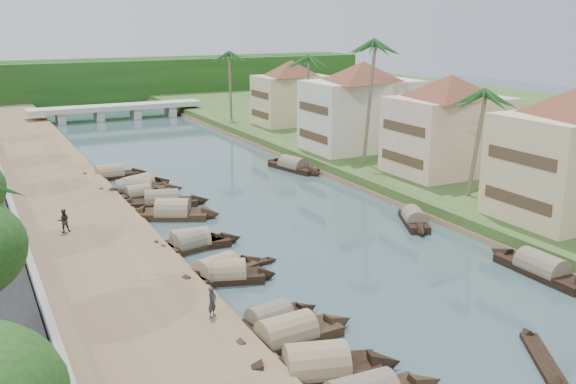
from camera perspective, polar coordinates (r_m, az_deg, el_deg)
name	(u,v)px	position (r m, az deg, el deg)	size (l,w,h in m)	color
ground	(353,261)	(44.73, 5.79, -6.12)	(220.00, 220.00, 0.00)	#364C51
left_bank	(66,211)	(57.52, -19.15, -1.61)	(10.00, 180.00, 0.80)	brown
right_bank	(401,167)	(70.75, 10.03, 2.23)	(16.00, 180.00, 1.20)	#2B461C
retaining_wall	(11,207)	(56.92, -23.40, -1.20)	(0.40, 180.00, 1.10)	slate
treeline	(85,81)	(137.34, -17.60, 9.42)	(120.00, 14.00, 8.00)	#15390F
bridge	(117,109)	(110.25, -14.96, 7.16)	(28.00, 4.00, 2.40)	#A8A89D
building_mid	(449,123)	(65.76, 14.09, 5.95)	(14.11, 14.11, 9.70)	beige
building_far	(362,105)	(76.16, 6.60, 7.71)	(15.59, 15.59, 10.20)	beige
building_distant	(291,92)	(93.86, 0.29, 8.90)	(12.62, 12.62, 9.20)	tan
sampan_1	(316,369)	(31.02, 2.53, -15.41)	(8.74, 4.34, 2.50)	black
sampan_2	(286,336)	(33.77, -0.14, -12.68)	(8.54, 2.33, 2.22)	black
sampan_3	(269,320)	(35.38, -1.66, -11.33)	(6.92, 2.58, 1.88)	black
sampan_4	(217,272)	(41.73, -6.31, -7.12)	(8.04, 4.18, 2.25)	black
sampan_5	(229,275)	(41.26, -5.30, -7.37)	(6.50, 3.53, 2.06)	black
sampan_6	(189,245)	(46.93, -8.78, -4.65)	(7.04, 3.00, 2.08)	black
sampan_7	(191,243)	(47.29, -8.66, -4.48)	(8.07, 2.31, 2.13)	black
sampan_8	(173,213)	(54.55, -10.19, -1.86)	(8.12, 5.49, 2.49)	black
sampan_9	(162,202)	(58.15, -11.14, -0.84)	(8.82, 3.91, 2.20)	black
sampan_10	(138,195)	(60.95, -13.17, -0.22)	(6.57, 2.01, 1.84)	black
sampan_11	(137,188)	(63.30, -13.30, 0.36)	(8.74, 5.38, 2.47)	black
sampan_12	(134,190)	(62.44, -13.51, 0.13)	(9.64, 3.52, 2.25)	black
sampan_13	(110,175)	(69.33, -15.55, 1.48)	(8.06, 1.99, 2.20)	black
sampan_14	(541,270)	(45.07, 21.60, -6.43)	(1.98, 9.31, 2.25)	black
sampan_15	(414,220)	(52.99, 11.14, -2.43)	(4.41, 7.05, 1.95)	black
sampan_16	(293,166)	(70.65, 0.45, 2.30)	(3.87, 9.24, 2.22)	black
canoe_0	(542,360)	(34.65, 21.68, -13.67)	(4.29, 6.24, 0.89)	black
canoe_1	(250,265)	(43.62, -3.41, -6.49)	(4.30, 0.98, 0.69)	black
canoe_2	(153,209)	(57.26, -11.87, -1.46)	(5.91, 1.19, 0.85)	black
palm_1	(478,95)	(56.78, 16.52, 8.29)	(3.20, 3.20, 10.51)	brown
palm_2	(369,45)	(67.58, 7.21, 12.82)	(3.20, 3.20, 14.21)	brown
palm_3	(306,59)	(81.23, 1.61, 11.72)	(3.20, 3.20, 11.86)	brown
palm_7	(230,54)	(98.74, -5.21, 12.08)	(3.20, 3.20, 11.49)	brown
tree_6	(382,100)	(81.57, 8.32, 8.12)	(4.39, 4.39, 7.06)	#433426
person_near	(212,302)	(34.76, -6.75, -9.68)	(0.62, 0.40, 1.69)	#26262E
person_far	(64,221)	(50.39, -19.32, -2.42)	(0.87, 0.68, 1.78)	#312C22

